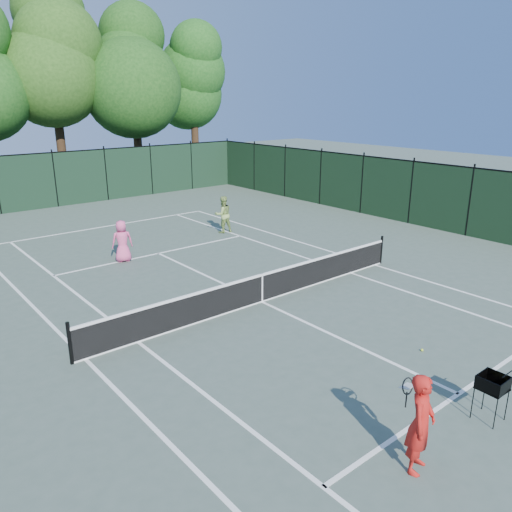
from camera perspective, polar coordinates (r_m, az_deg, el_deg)
ground at (r=15.22m, az=0.68°, el=-5.27°), size 90.00×90.00×0.00m
sideline_doubles_left at (r=12.74m, az=-18.91°, el=-11.11°), size 0.10×23.77×0.01m
sideline_doubles_right at (r=19.00m, az=13.43°, el=-1.00°), size 0.10×23.77×0.01m
sideline_singles_left at (r=13.19m, az=-13.31°, el=-9.55°), size 0.10×23.77×0.01m
sideline_singles_right at (r=17.97m, az=10.76°, el=-1.91°), size 0.10×23.77×0.01m
baseline_far at (r=25.04m, az=-17.17°, el=3.19°), size 10.97×0.10×0.01m
service_line_near at (r=11.65m, az=22.14°, el=-14.39°), size 8.23×0.10×0.01m
service_line_far at (r=20.23m, az=-11.09°, el=0.30°), size 8.23×0.10×0.01m
center_service_line at (r=15.22m, az=0.68°, el=-5.26°), size 0.10×12.80×0.01m
tennis_net at (r=15.04m, az=0.69°, el=-3.59°), size 11.69×0.09×1.06m
fence_far at (r=30.42m, az=-21.98°, el=8.04°), size 24.00×0.05×3.00m
fence_right at (r=24.03m, az=23.25°, el=5.62°), size 0.05×36.00×3.00m
tree_3 at (r=34.93m, az=-22.55°, el=21.49°), size 7.00×7.00×14.45m
tree_4 at (r=36.13m, az=-13.97°, el=20.71°), size 6.20×6.20×12.97m
tree_5 at (r=39.01m, az=-7.25°, el=20.17°), size 5.80×5.80×12.23m
coach at (r=8.95m, az=18.31°, el=-17.71°), size 0.82×0.85×1.76m
player_pink at (r=19.35m, az=-15.04°, el=1.66°), size 0.89×0.71×1.59m
player_green at (r=22.84m, az=-3.79°, el=4.77°), size 0.92×0.77×1.68m
ball_hopper at (r=10.69m, az=25.45°, el=-12.99°), size 0.52×0.52×0.94m
loose_ball_near_cart at (r=13.06m, az=18.45°, el=-10.16°), size 0.07×0.07×0.07m
loose_ball_midcourt at (r=11.85m, az=17.82°, el=-13.13°), size 0.07×0.07×0.07m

